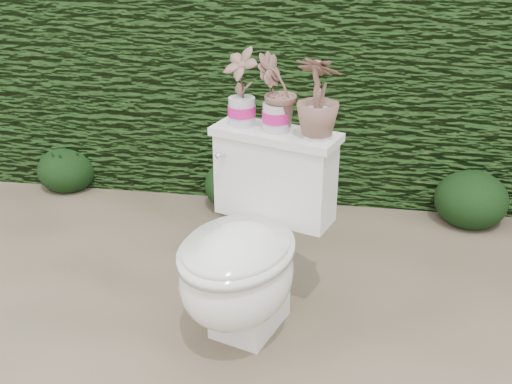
% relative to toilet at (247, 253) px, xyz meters
% --- Properties ---
extents(ground, '(60.00, 60.00, 0.00)m').
position_rel_toilet_xyz_m(ground, '(-0.17, 0.09, -0.36)').
color(ground, '#85745B').
rests_on(ground, ground).
extents(hedge, '(8.00, 1.00, 1.60)m').
position_rel_toilet_xyz_m(hedge, '(-0.17, 1.69, 0.44)').
color(hedge, '#244517').
rests_on(hedge, ground).
extents(toilet, '(0.65, 0.79, 0.78)m').
position_rel_toilet_xyz_m(toilet, '(0.00, 0.00, 0.00)').
color(toilet, silver).
rests_on(toilet, ground).
extents(potted_plant_left, '(0.18, 0.17, 0.29)m').
position_rel_toilet_xyz_m(potted_plant_left, '(-0.07, 0.27, 0.57)').
color(potted_plant_left, '#2C651F').
rests_on(potted_plant_left, toilet).
extents(potted_plant_center, '(0.20, 0.19, 0.28)m').
position_rel_toilet_xyz_m(potted_plant_center, '(0.08, 0.23, 0.56)').
color(potted_plant_center, '#2C651F').
rests_on(potted_plant_center, toilet).
extents(potted_plant_right, '(0.20, 0.20, 0.30)m').
position_rel_toilet_xyz_m(potted_plant_right, '(0.24, 0.17, 0.57)').
color(potted_plant_right, '#2C651F').
rests_on(potted_plant_right, toilet).
extents(liriope_clump_1, '(0.34, 0.34, 0.28)m').
position_rel_toilet_xyz_m(liriope_clump_1, '(-1.29, 1.19, -0.22)').
color(liriope_clump_1, black).
rests_on(liriope_clump_1, ground).
extents(liriope_clump_2, '(0.39, 0.39, 0.32)m').
position_rel_toilet_xyz_m(liriope_clump_2, '(-0.23, 1.10, -0.20)').
color(liriope_clump_2, black).
rests_on(liriope_clump_2, ground).
extents(liriope_clump_3, '(0.38, 0.38, 0.31)m').
position_rel_toilet_xyz_m(liriope_clump_3, '(1.02, 1.11, -0.20)').
color(liriope_clump_3, black).
rests_on(liriope_clump_3, ground).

